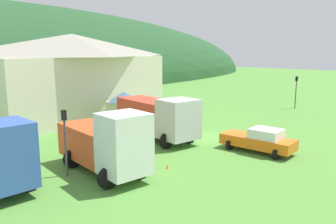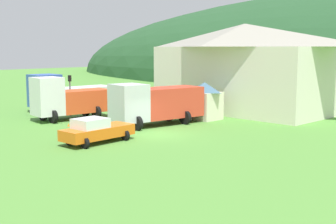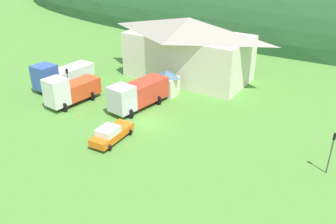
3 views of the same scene
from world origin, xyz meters
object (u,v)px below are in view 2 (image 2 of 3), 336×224
at_px(traffic_light_west, 70,91).
at_px(box_truck_blue, 66,93).
at_px(depot_building, 244,66).
at_px(play_shed_cream, 205,100).
at_px(tow_truck_silver, 155,103).
at_px(service_pickup_orange, 96,130).
at_px(traffic_cone_near_pickup, 69,126).
at_px(heavy_rig_white, 67,99).

bearing_deg(traffic_light_west, box_truck_blue, 152.68).
xyz_separation_m(depot_building, play_shed_cream, (0.84, -6.71, -2.67)).
height_order(tow_truck_silver, service_pickup_orange, tow_truck_silver).
bearing_deg(service_pickup_orange, traffic_cone_near_pickup, -111.56).
bearing_deg(tow_truck_silver, traffic_cone_near_pickup, -32.26).
bearing_deg(depot_building, traffic_light_west, -122.74).
height_order(box_truck_blue, heavy_rig_white, heavy_rig_white).
relative_size(depot_building, box_truck_blue, 2.06).
relative_size(play_shed_cream, box_truck_blue, 0.37).
relative_size(heavy_rig_white, traffic_cone_near_pickup, 13.79).
height_order(depot_building, heavy_rig_white, depot_building).
distance_m(depot_building, service_pickup_orange, 19.66).
xyz_separation_m(depot_building, service_pickup_orange, (2.46, -19.19, -3.49)).
bearing_deg(traffic_light_west, tow_truck_silver, 12.58).
height_order(heavy_rig_white, traffic_cone_near_pickup, heavy_rig_white).
bearing_deg(play_shed_cream, tow_truck_silver, -98.29).
bearing_deg(tow_truck_silver, box_truck_blue, -81.39).
relative_size(play_shed_cream, traffic_light_west, 0.87).
bearing_deg(depot_building, tow_truck_silver, -89.53).
height_order(heavy_rig_white, tow_truck_silver, heavy_rig_white).
xyz_separation_m(heavy_rig_white, traffic_light_west, (-1.68, 1.39, 0.49)).
distance_m(tow_truck_silver, traffic_cone_near_pickup, 7.01).
xyz_separation_m(play_shed_cream, box_truck_blue, (-13.18, -5.34, 0.06)).
bearing_deg(tow_truck_silver, service_pickup_orange, 25.34).
relative_size(heavy_rig_white, service_pickup_orange, 1.37).
relative_size(depot_building, tow_truck_silver, 2.23).
distance_m(heavy_rig_white, tow_truck_silver, 8.06).
height_order(service_pickup_orange, traffic_cone_near_pickup, service_pickup_orange).
bearing_deg(depot_building, traffic_cone_near_pickup, -103.98).
xyz_separation_m(depot_building, box_truck_blue, (-12.34, -12.05, -2.61)).
distance_m(play_shed_cream, box_truck_blue, 14.22).
bearing_deg(service_pickup_orange, depot_building, -176.33).
bearing_deg(service_pickup_orange, traffic_light_west, -118.91).
bearing_deg(depot_building, box_truck_blue, -135.68).
height_order(play_shed_cream, heavy_rig_white, heavy_rig_white).
distance_m(play_shed_cream, tow_truck_silver, 5.17).
distance_m(depot_building, box_truck_blue, 17.44).
distance_m(tow_truck_silver, service_pickup_orange, 7.80).
bearing_deg(depot_building, service_pickup_orange, -82.71).
bearing_deg(play_shed_cream, traffic_light_west, -143.82).
xyz_separation_m(box_truck_blue, tow_truck_silver, (12.43, 0.22, 0.12)).
bearing_deg(tow_truck_silver, play_shed_cream, 179.29).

